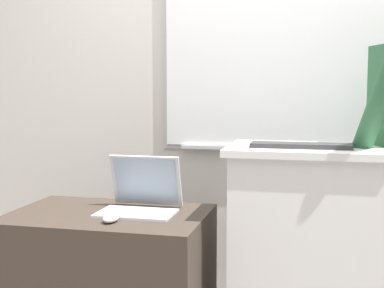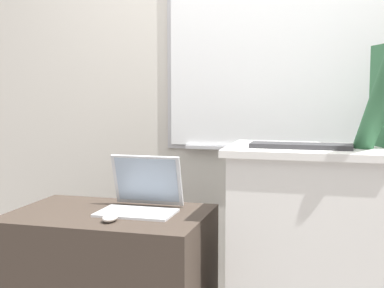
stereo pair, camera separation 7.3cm
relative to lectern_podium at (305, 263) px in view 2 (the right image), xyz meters
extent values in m
cube|color=beige|center=(-0.30, 0.76, 0.82)|extent=(6.40, 0.12, 2.69)
cube|color=#B7B7BC|center=(0.10, 0.69, 0.99)|extent=(1.89, 0.02, 1.17)
cube|color=white|center=(0.10, 0.68, 0.99)|extent=(1.84, 0.02, 1.12)
cube|color=#B7B7BC|center=(0.10, 0.67, 0.42)|extent=(1.66, 0.04, 0.02)
cube|color=silver|center=(0.00, 0.00, -0.02)|extent=(0.62, 0.43, 1.00)
cube|color=silver|center=(0.00, 0.00, 0.50)|extent=(0.68, 0.47, 0.03)
cylinder|color=#2D603D|center=(0.27, -0.10, 0.67)|extent=(0.22, 0.44, 0.52)
cube|color=#B7BABF|center=(-0.74, -0.13, 0.21)|extent=(0.34, 0.22, 0.01)
cube|color=#B7BABF|center=(-0.74, 0.01, 0.33)|extent=(0.33, 0.08, 0.24)
cube|color=#8C9EB2|center=(-0.74, 0.01, 0.34)|extent=(0.30, 0.07, 0.21)
cube|color=#2D2D30|center=(-0.02, -0.06, 0.52)|extent=(0.42, 0.13, 0.02)
ellipsoid|color=silver|center=(-0.79, -0.29, 0.22)|extent=(0.06, 0.10, 0.03)
camera|label=1|loc=(0.05, -2.34, 0.76)|focal=50.00mm
camera|label=2|loc=(0.12, -2.33, 0.76)|focal=50.00mm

